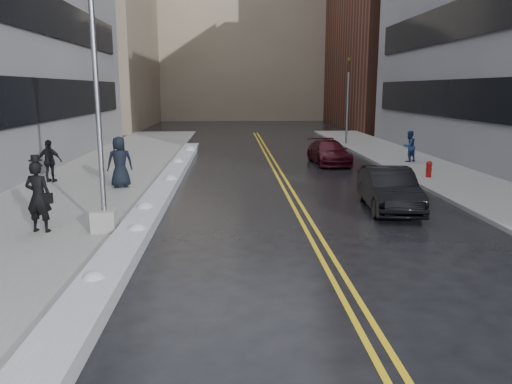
{
  "coord_description": "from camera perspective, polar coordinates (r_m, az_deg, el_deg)",
  "views": [
    {
      "loc": [
        0.2,
        -11.51,
        4.02
      ],
      "look_at": [
        0.86,
        1.56,
        1.3
      ],
      "focal_mm": 35.0,
      "sensor_mm": 36.0,
      "label": 1
    }
  ],
  "objects": [
    {
      "name": "car_maroon",
      "position": [
        27.45,
        8.33,
        4.52
      ],
      "size": [
        2.0,
        4.44,
        1.26
      ],
      "primitive_type": "imported",
      "rotation": [
        0.0,
        0.0,
        0.05
      ],
      "color": "#380912",
      "rests_on": "ground"
    },
    {
      "name": "fire_hydrant",
      "position": [
        23.5,
        19.15,
        2.59
      ],
      "size": [
        0.26,
        0.26,
        0.73
      ],
      "color": "maroon",
      "rests_on": "sidewalk_east"
    },
    {
      "name": "lane_line_right",
      "position": [
        22.02,
        3.54,
        1.2
      ],
      "size": [
        0.12,
        50.0,
        0.01
      ],
      "primitive_type": "cube",
      "color": "gold",
      "rests_on": "ground"
    },
    {
      "name": "pedestrian_c",
      "position": [
        20.52,
        -15.29,
        3.33
      ],
      "size": [
        1.15,
        0.94,
        2.04
      ],
      "primitive_type": "imported",
      "rotation": [
        0.0,
        0.0,
        3.48
      ],
      "color": "black",
      "rests_on": "sidewalk_west"
    },
    {
      "name": "car_black",
      "position": [
        17.33,
        14.97,
        0.31
      ],
      "size": [
        1.86,
        4.39,
        1.41
      ],
      "primitive_type": "imported",
      "rotation": [
        0.0,
        0.0,
        -0.09
      ],
      "color": "black",
      "rests_on": "ground"
    },
    {
      "name": "snow_ridge",
      "position": [
        20.06,
        -10.43,
        0.48
      ],
      "size": [
        0.9,
        30.0,
        0.34
      ],
      "primitive_type": "cube",
      "color": "silver",
      "rests_on": "ground"
    },
    {
      "name": "sidewalk_west",
      "position": [
        22.66,
        -18.07,
        1.13
      ],
      "size": [
        5.5,
        50.0,
        0.15
      ],
      "primitive_type": "cube",
      "color": "gray",
      "rests_on": "ground"
    },
    {
      "name": "traffic_signal",
      "position": [
        36.47,
        10.44,
        10.57
      ],
      "size": [
        0.16,
        0.2,
        6.0
      ],
      "color": "gray",
      "rests_on": "sidewalk_east"
    },
    {
      "name": "pedestrian_d",
      "position": [
        22.66,
        -22.49,
        3.29
      ],
      "size": [
        1.1,
        0.59,
        1.78
      ],
      "primitive_type": "imported",
      "rotation": [
        0.0,
        0.0,
        2.98
      ],
      "color": "black",
      "rests_on": "sidewalk_west"
    },
    {
      "name": "pedestrian_fedora",
      "position": [
        14.8,
        -23.61,
        -0.5
      ],
      "size": [
        0.79,
        0.58,
        1.97
      ],
      "primitive_type": "imported",
      "rotation": [
        0.0,
        0.0,
        2.97
      ],
      "color": "black",
      "rests_on": "sidewalk_west"
    },
    {
      "name": "pedestrian_east",
      "position": [
        28.12,
        17.09,
        5.01
      ],
      "size": [
        1.01,
        0.95,
        1.66
      ],
      "primitive_type": "imported",
      "rotation": [
        0.0,
        0.0,
        3.66
      ],
      "color": "navy",
      "rests_on": "sidewalk_east"
    },
    {
      "name": "building_far",
      "position": [
        71.87,
        -1.51,
        17.3
      ],
      "size": [
        36.0,
        16.0,
        22.0
      ],
      "primitive_type": "cube",
      "color": "gray",
      "rests_on": "ground"
    },
    {
      "name": "ground",
      "position": [
        12.19,
        -3.71,
        -7.53
      ],
      "size": [
        160.0,
        160.0,
        0.0
      ],
      "primitive_type": "plane",
      "color": "black",
      "rests_on": "ground"
    },
    {
      "name": "lamppost",
      "position": [
        14.04,
        -17.39,
        5.13
      ],
      "size": [
        0.65,
        0.65,
        7.62
      ],
      "color": "gray",
      "rests_on": "sidewalk_west"
    },
    {
      "name": "sidewalk_east",
      "position": [
        23.96,
        21.3,
        1.45
      ],
      "size": [
        4.0,
        50.0,
        0.15
      ],
      "primitive_type": "cube",
      "color": "gray",
      "rests_on": "ground"
    },
    {
      "name": "lane_line_left",
      "position": [
        21.99,
        2.77,
        1.2
      ],
      "size": [
        0.12,
        50.0,
        0.01
      ],
      "primitive_type": "cube",
      "color": "gold",
      "rests_on": "ground"
    },
    {
      "name": "building_west_far",
      "position": [
        57.9,
        -19.39,
        16.02
      ],
      "size": [
        14.0,
        22.0,
        18.0
      ],
      "primitive_type": "cube",
      "color": "gray",
      "rests_on": "ground"
    }
  ]
}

